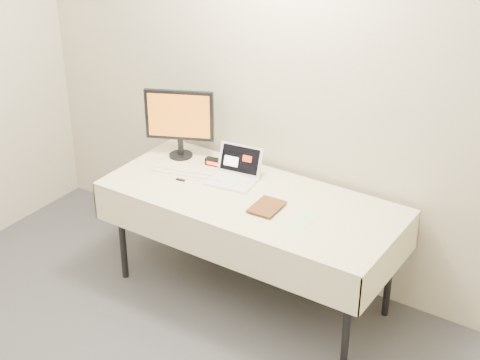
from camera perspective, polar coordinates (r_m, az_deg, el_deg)
The scene contains 9 objects.
back_wall at distance 4.58m, azimuth 4.02°, elevation 7.76°, with size 4.00×0.10×2.70m, color beige.
table at distance 4.51m, azimuth 0.87°, elevation -1.96°, with size 1.86×0.81×0.74m.
laptop at distance 4.66m, azimuth -0.40°, elevation 0.59°, with size 0.33×0.32×0.20m.
monitor at distance 4.88m, azimuth -4.72°, elevation 4.78°, with size 0.43×0.22×0.47m.
book at distance 4.33m, azimuth 1.15°, elevation -0.70°, with size 0.16×0.02×0.22m, color #974F1B.
alarm_clock at distance 4.85m, azimuth -2.04°, elevation 1.41°, with size 0.12×0.07×0.05m.
clicker at distance 4.33m, azimuth 1.29°, elevation -2.21°, with size 0.04×0.08×0.02m, color silver.
paper_form at distance 4.24m, azimuth 4.92°, elevation -3.23°, with size 0.10×0.25×0.00m, color #C3EABA.
usb_dongle at distance 4.67m, azimuth -4.64°, elevation 0.01°, with size 0.06×0.02×0.01m, color black.
Camera 1 is at (2.10, -1.26, 2.91)m, focal length 55.00 mm.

